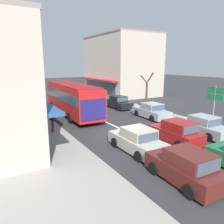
# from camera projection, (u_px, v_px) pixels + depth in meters

# --- Properties ---
(ground_plane) EXTENTS (140.00, 140.00, 0.00)m
(ground_plane) POSITION_uv_depth(u_px,v_px,m) (128.00, 132.00, 17.04)
(ground_plane) COLOR #2D2D30
(lane_centre_line) EXTENTS (0.20, 28.00, 0.01)m
(lane_centre_line) POSITION_uv_depth(u_px,v_px,m) (104.00, 121.00, 20.42)
(lane_centre_line) COLOR silver
(lane_centre_line) RESTS_ON ground
(sidewalk_left) EXTENTS (5.20, 44.00, 0.14)m
(sidewalk_left) POSITION_uv_depth(u_px,v_px,m) (23.00, 125.00, 18.78)
(sidewalk_left) COLOR gray
(sidewalk_left) RESTS_ON ground
(kerb_right) EXTENTS (2.80, 44.00, 0.12)m
(kerb_right) POSITION_uv_depth(u_px,v_px,m) (143.00, 110.00, 25.12)
(kerb_right) COLOR gray
(kerb_right) RESTS_ON ground
(building_right_far) EXTENTS (9.34, 13.07, 9.98)m
(building_right_far) POSITION_uv_depth(u_px,v_px,m) (121.00, 65.00, 37.98)
(building_right_far) COLOR beige
(building_right_far) RESTS_ON ground
(city_bus) EXTENTS (2.89, 10.90, 3.23)m
(city_bus) POSITION_uv_depth(u_px,v_px,m) (72.00, 97.00, 22.48)
(city_bus) COLOR red
(city_bus) RESTS_ON ground
(sedan_adjacent_lane_lead) EXTENTS (1.92, 4.21, 1.47)m
(sedan_adjacent_lane_lead) POSITION_uv_depth(u_px,v_px,m) (138.00, 141.00, 13.26)
(sedan_adjacent_lane_lead) COLOR #B7B29E
(sedan_adjacent_lane_lead) RESTS_ON ground
(hatchback_queue_far_back) EXTENTS (1.92, 3.75, 1.54)m
(hatchback_queue_far_back) POSITION_uv_depth(u_px,v_px,m) (185.00, 167.00, 9.77)
(hatchback_queue_far_back) COLOR #561E19
(hatchback_queue_far_back) RESTS_ON ground
(hatchback_adjacent_lane_trail) EXTENTS (1.84, 3.71, 1.54)m
(hatchback_adjacent_lane_trail) POSITION_uv_depth(u_px,v_px,m) (176.00, 132.00, 14.73)
(hatchback_adjacent_lane_trail) COLOR maroon
(hatchback_adjacent_lane_trail) RESTS_ON ground
(parked_sedan_kerb_front) EXTENTS (1.92, 4.21, 1.47)m
(parked_sedan_kerb_front) POSITION_uv_depth(u_px,v_px,m) (203.00, 126.00, 16.36)
(parked_sedan_kerb_front) COLOR #9EA3A8
(parked_sedan_kerb_front) RESTS_ON ground
(parked_sedan_kerb_second) EXTENTS (2.01, 4.26, 1.47)m
(parked_sedan_kerb_second) POSITION_uv_depth(u_px,v_px,m) (151.00, 111.00, 21.53)
(parked_sedan_kerb_second) COLOR #9EA3A8
(parked_sedan_kerb_second) RESTS_ON ground
(parked_sedan_kerb_third) EXTENTS (1.92, 4.21, 1.47)m
(parked_sedan_kerb_third) POSITION_uv_depth(u_px,v_px,m) (118.00, 103.00, 26.35)
(parked_sedan_kerb_third) COLOR black
(parked_sedan_kerb_third) RESTS_ON ground
(parked_sedan_kerb_rear) EXTENTS (2.02, 4.26, 1.47)m
(parked_sedan_kerb_rear) POSITION_uv_depth(u_px,v_px,m) (97.00, 96.00, 31.71)
(parked_sedan_kerb_rear) COLOR #1E6638
(parked_sedan_kerb_rear) RESTS_ON ground
(traffic_light_downstreet) EXTENTS (0.33, 0.24, 4.20)m
(traffic_light_downstreet) POSITION_uv_depth(u_px,v_px,m) (26.00, 80.00, 31.89)
(traffic_light_downstreet) COLOR gray
(traffic_light_downstreet) RESTS_ON ground
(directional_road_sign) EXTENTS (0.10, 1.40, 3.60)m
(directional_road_sign) POSITION_uv_depth(u_px,v_px,m) (215.00, 98.00, 16.62)
(directional_road_sign) COLOR gray
(directional_road_sign) RESTS_ON ground
(street_tree_right) EXTENTS (1.98, 1.95, 4.35)m
(street_tree_right) POSITION_uv_depth(u_px,v_px,m) (147.00, 93.00, 24.72)
(street_tree_right) COLOR brown
(street_tree_right) RESTS_ON ground
(pedestrian_with_handbag_near) EXTENTS (0.25, 0.65, 1.63)m
(pedestrian_with_handbag_near) POSITION_uv_depth(u_px,v_px,m) (52.00, 120.00, 16.65)
(pedestrian_with_handbag_near) COLOR #333338
(pedestrian_with_handbag_near) RESTS_ON sidewalk_left
(pedestrian_browsing_midblock) EXTENTS (0.56, 0.28, 1.63)m
(pedestrian_browsing_midblock) POSITION_uv_depth(u_px,v_px,m) (40.00, 105.00, 22.64)
(pedestrian_browsing_midblock) COLOR #333338
(pedestrian_browsing_midblock) RESTS_ON sidewalk_left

